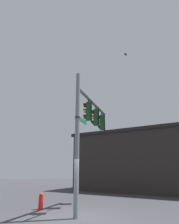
{
  "coord_description": "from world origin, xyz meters",
  "views": [
    {
      "loc": [
        -9.3,
        -0.11,
        2.01
      ],
      "look_at": [
        1.67,
        -0.69,
        5.32
      ],
      "focal_mm": 30.92,
      "sensor_mm": 36.0,
      "label": 1
    }
  ],
  "objects_px": {
    "traffic_light_mid_inner": "(96,117)",
    "traffic_light_mid_outer": "(102,122)",
    "traffic_light_nearest_pole": "(88,111)",
    "street_name_sign": "(81,119)",
    "fire_hydrant": "(41,201)",
    "bird_flying": "(126,54)"
  },
  "relations": [
    {
      "from": "traffic_light_mid_inner",
      "to": "traffic_light_mid_outer",
      "type": "height_order",
      "value": "same"
    },
    {
      "from": "traffic_light_mid_outer",
      "to": "traffic_light_nearest_pole",
      "type": "bearing_deg",
      "value": 157.59
    },
    {
      "from": "street_name_sign",
      "to": "fire_hydrant",
      "type": "distance_m",
      "value": 4.92
    },
    {
      "from": "traffic_light_nearest_pole",
      "to": "traffic_light_mid_outer",
      "type": "distance_m",
      "value": 2.91
    },
    {
      "from": "street_name_sign",
      "to": "fire_hydrant",
      "type": "xyz_separation_m",
      "value": [
        1.73,
        2.07,
        -4.11
      ]
    },
    {
      "from": "traffic_light_mid_inner",
      "to": "bird_flying",
      "type": "distance_m",
      "value": 5.2
    },
    {
      "from": "street_name_sign",
      "to": "traffic_light_nearest_pole",
      "type": "bearing_deg",
      "value": -21.5
    },
    {
      "from": "traffic_light_mid_inner",
      "to": "fire_hydrant",
      "type": "xyz_separation_m",
      "value": [
        -0.72,
        3.06,
        -4.9
      ]
    },
    {
      "from": "traffic_light_mid_outer",
      "to": "fire_hydrant",
      "type": "bearing_deg",
      "value": 119.76
    },
    {
      "from": "traffic_light_mid_inner",
      "to": "traffic_light_mid_outer",
      "type": "relative_size",
      "value": 1.0
    },
    {
      "from": "traffic_light_mid_outer",
      "to": "fire_hydrant",
      "type": "xyz_separation_m",
      "value": [
        -2.07,
        3.61,
        -4.9
      ]
    },
    {
      "from": "bird_flying",
      "to": "street_name_sign",
      "type": "bearing_deg",
      "value": 125.51
    },
    {
      "from": "street_name_sign",
      "to": "bird_flying",
      "type": "relative_size",
      "value": 5.2
    },
    {
      "from": "traffic_light_mid_outer",
      "to": "bird_flying",
      "type": "bearing_deg",
      "value": -132.71
    },
    {
      "from": "traffic_light_mid_inner",
      "to": "traffic_light_mid_outer",
      "type": "xyz_separation_m",
      "value": [
        1.35,
        -0.56,
        0.0
      ]
    },
    {
      "from": "street_name_sign",
      "to": "bird_flying",
      "type": "height_order",
      "value": "bird_flying"
    },
    {
      "from": "traffic_light_nearest_pole",
      "to": "traffic_light_mid_inner",
      "type": "height_order",
      "value": "same"
    },
    {
      "from": "traffic_light_nearest_pole",
      "to": "bird_flying",
      "type": "bearing_deg",
      "value": -66.97
    },
    {
      "from": "traffic_light_nearest_pole",
      "to": "bird_flying",
      "type": "xyz_separation_m",
      "value": [
        1.17,
        -2.76,
        4.71
      ]
    },
    {
      "from": "fire_hydrant",
      "to": "traffic_light_nearest_pole",
      "type": "bearing_deg",
      "value": -104.07
    },
    {
      "from": "bird_flying",
      "to": "traffic_light_mid_inner",
      "type": "bearing_deg",
      "value": 85.49
    },
    {
      "from": "traffic_light_mid_inner",
      "to": "fire_hydrant",
      "type": "bearing_deg",
      "value": 103.24
    }
  ]
}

